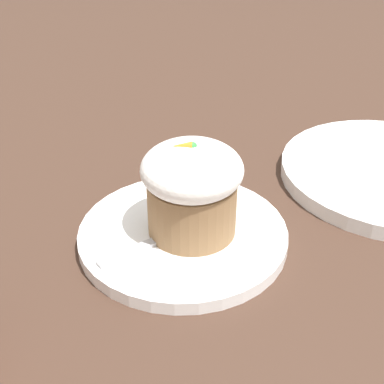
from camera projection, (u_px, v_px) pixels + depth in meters
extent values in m
plane|color=#3D281E|center=(183.00, 240.00, 0.55)|extent=(4.00, 4.00, 0.00)
cylinder|color=white|center=(183.00, 235.00, 0.55)|extent=(0.21, 0.21, 0.01)
cylinder|color=olive|center=(192.00, 206.00, 0.53)|extent=(0.09, 0.09, 0.06)
ellipsoid|color=white|center=(192.00, 169.00, 0.51)|extent=(0.10, 0.10, 0.05)
cone|color=orange|center=(181.00, 146.00, 0.49)|extent=(0.02, 0.01, 0.01)
sphere|color=green|center=(193.00, 146.00, 0.49)|extent=(0.01, 0.01, 0.01)
cube|color=#B7B7BC|center=(139.00, 248.00, 0.52)|extent=(0.07, 0.06, 0.00)
ellipsoid|color=#B7B7BC|center=(187.00, 227.00, 0.54)|extent=(0.05, 0.05, 0.01)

